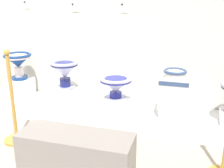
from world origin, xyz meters
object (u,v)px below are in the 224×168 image
at_px(plinth_block_squat_floral, 66,96).
at_px(antique_toilet_squat_floral, 65,70).
at_px(antique_toilet_leftmost, 174,88).
at_px(antique_toilet_slender_white, 18,61).
at_px(stanchion_post_near_left, 14,117).
at_px(museum_bench, 76,155).
at_px(plinth_block_slender_white, 21,88).
at_px(plinth_block_leftmost, 172,111).
at_px(info_placard_second, 75,7).
at_px(info_placard_first, 27,4).
at_px(info_placard_third, 125,7).
at_px(plinth_block_pale_glazed, 116,106).
at_px(antique_toilet_pale_glazed, 116,85).

distance_m(plinth_block_squat_floral, antique_toilet_squat_floral, 0.37).
bearing_deg(antique_toilet_leftmost, antique_toilet_slender_white, 177.77).
distance_m(stanchion_post_near_left, museum_bench, 0.96).
xyz_separation_m(plinth_block_slender_white, plinth_block_leftmost, (2.20, -0.09, -0.07)).
bearing_deg(plinth_block_slender_white, stanchion_post_near_left, -59.23).
distance_m(antique_toilet_slender_white, museum_bench, 2.07).
xyz_separation_m(antique_toilet_slender_white, info_placard_second, (0.79, 0.30, 0.74)).
bearing_deg(antique_toilet_slender_white, antique_toilet_leftmost, -2.23).
bearing_deg(plinth_block_squat_floral, antique_toilet_slender_white, 175.21).
height_order(antique_toilet_leftmost, info_placard_second, info_placard_second).
bearing_deg(plinth_block_slender_white, antique_toilet_leftmost, -2.23).
bearing_deg(plinth_block_leftmost, stanchion_post_near_left, -150.08).
bearing_deg(antique_toilet_squat_floral, info_placard_first, 153.29).
xyz_separation_m(plinth_block_squat_floral, info_placard_second, (0.04, 0.36, 1.18)).
relative_size(info_placard_third, stanchion_post_near_left, 0.13).
relative_size(plinth_block_pale_glazed, museum_bench, 0.39).
distance_m(antique_toilet_squat_floral, stanchion_post_near_left, 1.00).
bearing_deg(info_placard_second, antique_toilet_squat_floral, -95.67).
height_order(plinth_block_slender_white, museum_bench, museum_bench).
xyz_separation_m(info_placard_third, museum_bench, (-0.00, -1.68, -1.18)).
height_order(antique_toilet_leftmost, stanchion_post_near_left, stanchion_post_near_left).
xyz_separation_m(antique_toilet_slender_white, antique_toilet_squat_floral, (0.75, -0.06, -0.06)).
relative_size(antique_toilet_leftmost, info_placard_first, 4.25).
height_order(antique_toilet_pale_glazed, antique_toilet_leftmost, antique_toilet_leftmost).
relative_size(antique_toilet_pale_glazed, info_placard_second, 3.39).
bearing_deg(info_placard_second, plinth_block_slender_white, -159.34).
xyz_separation_m(antique_toilet_slender_white, plinth_block_leftmost, (2.20, -0.09, -0.47)).
bearing_deg(plinth_block_leftmost, info_placard_second, 164.77).
relative_size(antique_toilet_slender_white, stanchion_post_near_left, 0.38).
distance_m(plinth_block_leftmost, antique_toilet_leftmost, 0.30).
relative_size(antique_toilet_pale_glazed, antique_toilet_leftmost, 0.88).
xyz_separation_m(antique_toilet_squat_floral, plinth_block_pale_glazed, (0.73, -0.07, -0.40)).
bearing_deg(info_placard_third, antique_toilet_squat_floral, -153.55).
height_order(plinth_block_pale_glazed, info_placard_first, info_placard_first).
height_order(antique_toilet_slender_white, stanchion_post_near_left, stanchion_post_near_left).
distance_m(antique_toilet_slender_white, info_placard_first, 0.82).
relative_size(antique_toilet_squat_floral, plinth_block_leftmost, 1.01).
height_order(antique_toilet_slender_white, museum_bench, antique_toilet_slender_white).
bearing_deg(museum_bench, plinth_block_pale_glazed, 89.56).
relative_size(antique_toilet_squat_floral, plinth_block_pale_glazed, 1.02).
bearing_deg(antique_toilet_slender_white, museum_bench, -43.06).
bearing_deg(info_placard_second, antique_toilet_leftmost, -15.23).
bearing_deg(plinth_block_slender_white, antique_toilet_slender_white, 90.00).
bearing_deg(info_placard_third, plinth_block_pale_glazed, -89.29).
distance_m(antique_toilet_pale_glazed, info_placard_second, 1.23).
height_order(plinth_block_leftmost, info_placard_second, info_placard_second).
bearing_deg(antique_toilet_squat_floral, stanchion_post_near_left, -99.32).
height_order(plinth_block_slender_white, info_placard_second, info_placard_second).
bearing_deg(antique_toilet_pale_glazed, info_placard_first, 163.39).
distance_m(plinth_block_leftmost, stanchion_post_near_left, 1.85).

